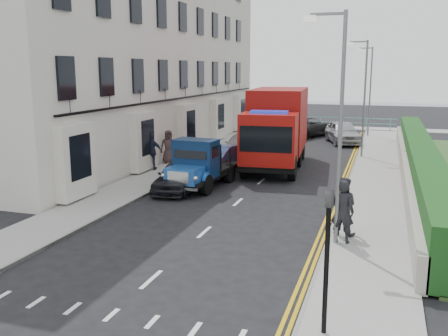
# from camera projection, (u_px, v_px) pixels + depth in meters

# --- Properties ---
(ground) EXTENTS (120.00, 120.00, 0.00)m
(ground) POSITION_uv_depth(u_px,v_px,m) (223.00, 216.00, 18.53)
(ground) COLOR black
(ground) RESTS_ON ground
(pavement_west) EXTENTS (2.40, 38.00, 0.12)m
(pavement_west) POSITION_uv_depth(u_px,v_px,m) (185.00, 163.00, 28.49)
(pavement_west) COLOR gray
(pavement_west) RESTS_ON ground
(pavement_east) EXTENTS (2.60, 38.00, 0.12)m
(pavement_east) POSITION_uv_depth(u_px,v_px,m) (377.00, 175.00, 25.32)
(pavement_east) COLOR gray
(pavement_east) RESTS_ON ground
(promenade) EXTENTS (30.00, 2.50, 0.12)m
(promenade) POSITION_uv_depth(u_px,v_px,m) (321.00, 127.00, 45.58)
(promenade) COLOR gray
(promenade) RESTS_ON ground
(sea_plane) EXTENTS (120.00, 120.00, 0.00)m
(sea_plane) POSITION_uv_depth(u_px,v_px,m) (347.00, 105.00, 74.51)
(sea_plane) COLOR slate
(sea_plane) RESTS_ON ground
(terrace_west) EXTENTS (6.31, 30.20, 14.25)m
(terrace_west) POSITION_uv_depth(u_px,v_px,m) (146.00, 40.00, 32.11)
(terrace_west) COLOR silver
(terrace_west) RESTS_ON ground
(garden_east) EXTENTS (1.45, 28.00, 1.75)m
(garden_east) POSITION_uv_depth(u_px,v_px,m) (418.00, 161.00, 24.58)
(garden_east) COLOR #B2AD9E
(garden_east) RESTS_ON ground
(seafront_railing) EXTENTS (13.00, 0.08, 1.11)m
(seafront_railing) POSITION_uv_depth(u_px,v_px,m) (320.00, 123.00, 44.73)
(seafront_railing) COLOR #59B2A5
(seafront_railing) RESTS_ON ground
(lamp_near) EXTENTS (1.23, 0.18, 7.00)m
(lamp_near) POSITION_uv_depth(u_px,v_px,m) (337.00, 116.00, 14.62)
(lamp_near) COLOR slate
(lamp_near) RESTS_ON ground
(lamp_mid) EXTENTS (1.23, 0.18, 7.00)m
(lamp_mid) POSITION_uv_depth(u_px,v_px,m) (363.00, 92.00, 29.55)
(lamp_mid) COLOR slate
(lamp_mid) RESTS_ON ground
(lamp_far) EXTENTS (1.23, 0.18, 7.00)m
(lamp_far) POSITION_uv_depth(u_px,v_px,m) (369.00, 86.00, 38.88)
(lamp_far) COLOR slate
(lamp_far) RESTS_ON ground
(traffic_signal) EXTENTS (0.16, 0.20, 3.10)m
(traffic_signal) POSITION_uv_depth(u_px,v_px,m) (328.00, 241.00, 9.74)
(traffic_signal) COLOR black
(traffic_signal) RESTS_ON ground
(bedford_lorry) EXTENTS (2.26, 4.91, 2.26)m
(bedford_lorry) POSITION_uv_depth(u_px,v_px,m) (197.00, 167.00, 22.36)
(bedford_lorry) COLOR black
(bedford_lorry) RESTS_ON ground
(red_lorry) EXTENTS (3.45, 8.34, 4.26)m
(red_lorry) POSITION_uv_depth(u_px,v_px,m) (277.00, 126.00, 27.28)
(red_lorry) COLOR black
(red_lorry) RESTS_ON ground
(parked_car_front) EXTENTS (1.95, 4.04, 1.33)m
(parked_car_front) POSITION_uv_depth(u_px,v_px,m) (178.00, 176.00, 22.16)
(parked_car_front) COLOR black
(parked_car_front) RESTS_ON ground
(parked_car_mid) EXTENTS (2.15, 4.63, 1.47)m
(parked_car_mid) POSITION_uv_depth(u_px,v_px,m) (217.00, 160.00, 25.70)
(parked_car_mid) COLOR #5167AE
(parked_car_mid) RESTS_ON ground
(parked_car_rear) EXTENTS (2.08, 5.03, 1.46)m
(parked_car_rear) POSITION_uv_depth(u_px,v_px,m) (243.00, 146.00, 30.37)
(parked_car_rear) COLOR #BBB9BF
(parked_car_rear) RESTS_ON ground
(seafront_car_left) EXTENTS (4.73, 6.24, 1.58)m
(seafront_car_left) POSITION_uv_depth(u_px,v_px,m) (305.00, 127.00, 39.82)
(seafront_car_left) COLOR black
(seafront_car_left) RESTS_ON ground
(seafront_car_right) EXTENTS (3.31, 5.16, 1.63)m
(seafront_car_right) POSITION_uv_depth(u_px,v_px,m) (343.00, 132.00, 36.23)
(seafront_car_right) COLOR #AEAEB3
(seafront_car_right) RESTS_ON ground
(pedestrian_east_near) EXTENTS (0.78, 0.57, 1.96)m
(pedestrian_east_near) POSITION_uv_depth(u_px,v_px,m) (342.00, 211.00, 15.20)
(pedestrian_east_near) COLOR black
(pedestrian_east_near) RESTS_ON pavement_east
(pedestrian_east_far) EXTENTS (1.01, 0.84, 1.88)m
(pedestrian_east_far) POSITION_uv_depth(u_px,v_px,m) (342.00, 206.00, 15.94)
(pedestrian_east_far) COLOR #2E2B35
(pedestrian_east_far) RESTS_ON pavement_east
(pedestrian_west_near) EXTENTS (1.19, 0.60, 1.95)m
(pedestrian_west_near) POSITION_uv_depth(u_px,v_px,m) (152.00, 152.00, 26.10)
(pedestrian_west_near) COLOR #1D2134
(pedestrian_west_near) RESTS_ON pavement_west
(pedestrian_west_far) EXTENTS (1.08, 0.95, 1.86)m
(pedestrian_west_far) POSITION_uv_depth(u_px,v_px,m) (168.00, 146.00, 28.08)
(pedestrian_west_far) COLOR #3E2D2D
(pedestrian_west_far) RESTS_ON pavement_west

